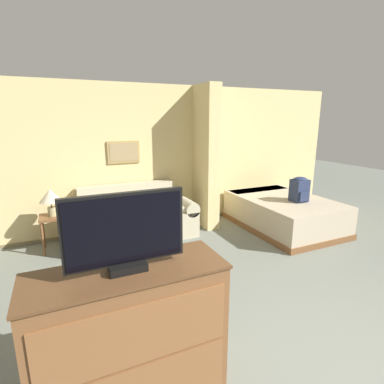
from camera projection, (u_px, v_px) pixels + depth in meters
wall_back at (166, 157)px, 5.62m from camera, size 7.48×0.16×2.60m
wall_partition_pillar at (206, 158)px, 5.52m from camera, size 0.24×0.68×2.60m
couch at (132, 219)px, 5.10m from camera, size 2.14×0.84×0.90m
coffee_table at (142, 241)px, 4.20m from camera, size 0.62×0.41×0.39m
side_table at (54, 223)px, 4.59m from camera, size 0.39×0.39×0.56m
table_lamp at (51, 197)px, 4.49m from camera, size 0.33×0.33×0.42m
tv_dresser at (132, 338)px, 2.08m from camera, size 1.31×0.48×1.04m
tv at (126, 233)px, 1.89m from camera, size 0.77×0.16×0.52m
bed at (282, 212)px, 5.63m from camera, size 1.43×2.05×0.57m
backpack at (300, 189)px, 5.29m from camera, size 0.27×0.26×0.44m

